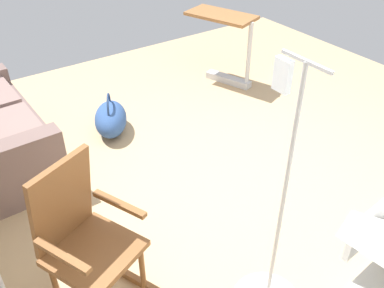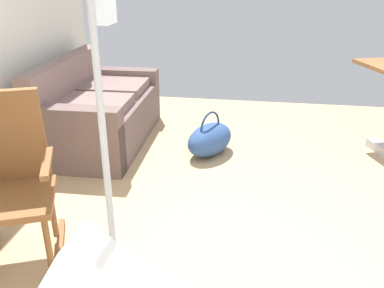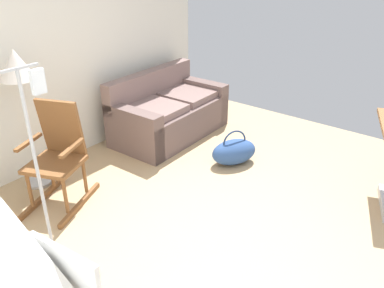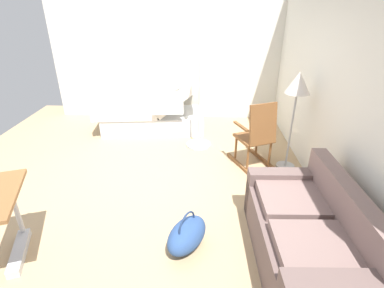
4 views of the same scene
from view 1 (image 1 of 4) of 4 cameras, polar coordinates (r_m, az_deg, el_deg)
name	(u,v)px [view 1 (image 1 of 4)]	position (r m, az deg, el deg)	size (l,w,h in m)	color
ground_plane	(241,179)	(3.79, 6.69, -4.69)	(6.30, 6.30, 0.00)	tan
rocking_chair	(84,241)	(2.64, -14.37, -12.62)	(0.88, 0.73, 1.05)	brown
overbed_table	(226,41)	(5.18, 4.63, 13.76)	(0.89, 0.65, 0.84)	#B2B5BA
duffel_bag	(111,119)	(4.38, -10.93, 3.39)	(0.64, 0.55, 0.43)	#2D4C84
iv_pole	(269,278)	(2.76, 10.37, -17.34)	(0.44, 0.44, 1.69)	#B2B5BA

